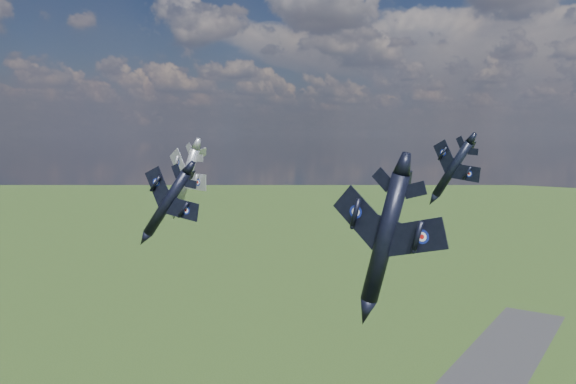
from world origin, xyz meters
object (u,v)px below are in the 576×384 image
Objects in this scene: jet_lead_navy at (167,203)px; jet_right_navy at (385,239)px; jet_high_navy at (452,169)px; jet_left_silver at (186,179)px.

jet_right_navy is (39.63, -12.47, 0.93)m from jet_lead_navy.
jet_high_navy is 0.90× the size of jet_left_silver.
jet_lead_navy is 0.98× the size of jet_right_navy.
jet_high_navy is (-7.64, 41.94, 3.59)m from jet_right_navy.
jet_high_navy is (31.99, 29.47, 4.52)m from jet_lead_navy.
jet_left_silver is at bearing 106.98° from jet_lead_navy.
jet_left_silver is (-43.96, 20.84, 1.84)m from jet_right_navy.
jet_lead_navy is 1.02× the size of jet_left_silver.
jet_right_navy is at bearing -65.82° from jet_high_navy.
jet_high_navy reaches higher than jet_left_silver.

